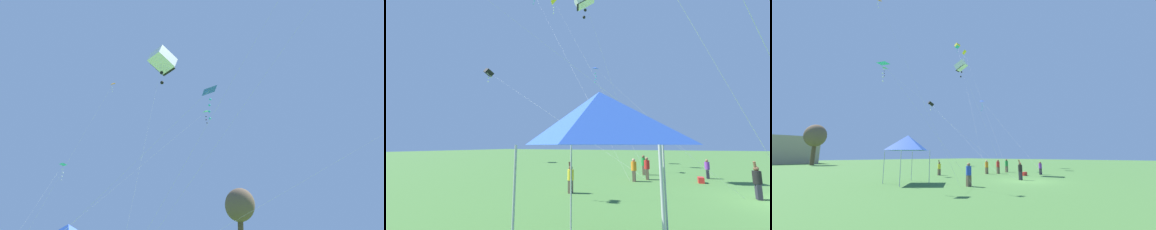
{
  "view_description": "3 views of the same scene",
  "coord_description": "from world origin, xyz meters",
  "views": [
    {
      "loc": [
        25.61,
        3.33,
        3.95
      ],
      "look_at": [
        5.6,
        11.62,
        10.26
      ],
      "focal_mm": 35.0,
      "sensor_mm": 36.0,
      "label": 1
    },
    {
      "loc": [
        -13.16,
        4.79,
        2.66
      ],
      "look_at": [
        4.65,
        12.14,
        5.39
      ],
      "focal_mm": 20.0,
      "sensor_mm": 36.0,
      "label": 2
    },
    {
      "loc": [
        -18.09,
        -9.83,
        2.24
      ],
      "look_at": [
        2.75,
        10.34,
        7.75
      ],
      "focal_mm": 20.0,
      "sensor_mm": 36.0,
      "label": 3
    }
  ],
  "objects": [
    {
      "name": "ground_plane",
      "position": [
        0.0,
        0.0,
        0.0
      ],
      "size": [
        220.0,
        220.0,
        0.0
      ],
      "primitive_type": "plane",
      "color": "#427033"
    },
    {
      "name": "person_yellow_shirt",
      "position": [
        -1.8,
        9.93,
        0.83
      ],
      "size": [
        0.35,
        0.35,
        1.72
      ],
      "rotation": [
        0.0,
        0.0,
        1.64
      ],
      "color": "brown",
      "rests_on": "ground"
    },
    {
      "name": "kite_blue_delta_4",
      "position": [
        8.19,
        11.47,
        10.8
      ],
      "size": [
        2.0,
        10.65,
        11.21
      ],
      "color": "silver",
      "rests_on": "ground"
    },
    {
      "name": "kite_white_box_6",
      "position": [
        2.49,
        10.66,
        15.0
      ],
      "size": [
        5.41,
        4.73,
        15.89
      ],
      "color": "silver",
      "rests_on": "ground"
    },
    {
      "name": "kite_yellow_delta_2",
      "position": [
        11.52,
        18.8,
        23.12
      ],
      "size": [
        5.03,
        13.03,
        23.85
      ],
      "color": "silver",
      "rests_on": "ground"
    },
    {
      "name": "person_orange_shirt",
      "position": [
        3.55,
        7.17,
        0.9
      ],
      "size": [
        0.39,
        0.39,
        1.67
      ],
      "rotation": [
        0.0,
        0.0,
        1.79
      ],
      "color": "brown",
      "rests_on": "ground"
    },
    {
      "name": "tree_far_centre",
      "position": [
        -6.07,
        51.48,
        6.82
      ],
      "size": [
        4.75,
        4.75,
        9.6
      ],
      "color": "brown",
      "rests_on": "ground"
    },
    {
      "name": "cooler_box",
      "position": [
        4.7,
        2.68,
        0.2
      ],
      "size": [
        0.67,
        0.37,
        0.4
      ],
      "primitive_type": "cube",
      "color": "red",
      "rests_on": "ground"
    },
    {
      "name": "kite_cyan_delta_3",
      "position": [
        -11.24,
        5.5,
        9.18
      ],
      "size": [
        5.72,
        5.09,
        9.48
      ],
      "color": "silver",
      "rests_on": "ground"
    },
    {
      "name": "person_purple_shirt",
      "position": [
        7.15,
        1.88,
        0.83
      ],
      "size": [
        0.36,
        0.36,
        1.53
      ],
      "rotation": [
        0.0,
        0.0,
        1.35
      ],
      "color": "#282833",
      "rests_on": "ground"
    },
    {
      "name": "person_red_shirt",
      "position": [
        4.8,
        6.33,
        0.93
      ],
      "size": [
        0.41,
        0.41,
        1.73
      ],
      "rotation": [
        0.0,
        0.0,
        4.44
      ],
      "color": "brown",
      "rests_on": "ground"
    },
    {
      "name": "kite_green_delta_1",
      "position": [
        -5.52,
        17.5,
        14.1
      ],
      "size": [
        6.59,
        16.9,
        14.56
      ],
      "color": "silver",
      "rests_on": "ground"
    },
    {
      "name": "festival_tent",
      "position": [
        -8.34,
        6.23,
        3.3
      ],
      "size": [
        2.97,
        2.97,
        3.93
      ],
      "color": "#B7B7BC",
      "rests_on": "ground"
    },
    {
      "name": "kite_black_box_0",
      "position": [
        13.54,
        32.37,
        14.97
      ],
      "size": [
        9.74,
        26.96,
        15.89
      ],
      "color": "silver",
      "rests_on": "ground"
    },
    {
      "name": "person_black_shirt",
      "position": [
        0.39,
        0.72,
        0.9
      ],
      "size": [
        0.38,
        0.38,
        1.87
      ],
      "rotation": [
        0.0,
        0.0,
        2.14
      ],
      "color": "#282833",
      "rests_on": "ground"
    },
    {
      "name": "person_blue_shirt",
      "position": [
        -6.03,
        1.36,
        0.92
      ],
      "size": [
        0.4,
        0.4,
        1.7
      ],
      "rotation": [
        0.0,
        0.0,
        0.61
      ],
      "color": "brown",
      "rests_on": "ground"
    },
    {
      "name": "person_green_shirt",
      "position": [
        7.53,
        6.85,
        0.94
      ],
      "size": [
        0.41,
        0.41,
        1.75
      ],
      "rotation": [
        0.0,
        0.0,
        4.88
      ],
      "color": "brown",
      "rests_on": "ground"
    },
    {
      "name": "kite_yellow_box_7",
      "position": [
        15.4,
        24.86,
        28.61
      ],
      "size": [
        12.27,
        17.92,
        29.21
      ],
      "color": "silver",
      "rests_on": "ground"
    },
    {
      "name": "kite_orange_delta_5",
      "position": [
        -10.35,
        9.3,
        17.17
      ],
      "size": [
        4.19,
        8.22,
        17.88
      ],
      "color": "silver",
      "rests_on": "ground"
    }
  ]
}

